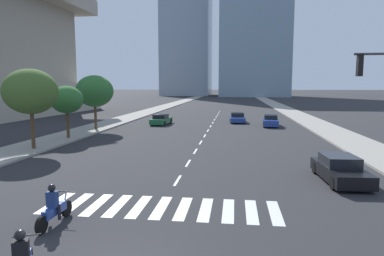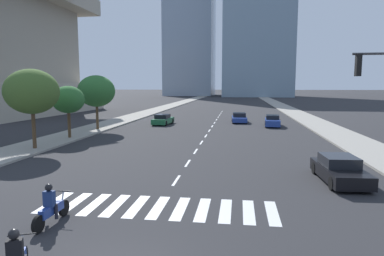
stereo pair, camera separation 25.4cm
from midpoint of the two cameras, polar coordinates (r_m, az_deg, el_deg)
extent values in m
cube|color=gray|center=(39.30, 21.82, -0.47)|extent=(4.00, 260.00, 0.15)
cube|color=gray|center=(41.26, -15.76, 0.11)|extent=(4.00, 260.00, 0.15)
cube|color=silver|center=(15.83, -22.11, -11.41)|extent=(0.45, 2.64, 0.01)
cube|color=silver|center=(15.42, -19.12, -11.77)|extent=(0.45, 2.64, 0.01)
cube|color=silver|center=(15.06, -15.98, -12.11)|extent=(0.45, 2.64, 0.01)
cube|color=silver|center=(14.74, -12.68, -12.43)|extent=(0.45, 2.64, 0.01)
cube|color=silver|center=(14.47, -9.25, -12.73)|extent=(0.45, 2.64, 0.01)
cube|color=silver|center=(14.25, -5.68, -12.98)|extent=(0.45, 2.64, 0.01)
cube|color=silver|center=(14.09, -2.01, -13.19)|extent=(0.45, 2.64, 0.01)
cube|color=silver|center=(13.98, 1.73, -13.35)|extent=(0.45, 2.64, 0.01)
cube|color=silver|center=(13.93, 5.52, -13.46)|extent=(0.45, 2.64, 0.01)
cube|color=silver|center=(13.94, 9.33, -13.51)|extent=(0.45, 2.64, 0.01)
cube|color=silver|center=(14.01, 13.11, -13.50)|extent=(0.45, 2.64, 0.01)
cube|color=silver|center=(17.99, -2.82, -8.68)|extent=(0.14, 2.00, 0.01)
cube|color=silver|center=(21.81, -0.99, -5.86)|extent=(0.14, 2.00, 0.01)
cube|color=silver|center=(25.70, 0.27, -3.88)|extent=(0.14, 2.00, 0.01)
cube|color=silver|center=(29.61, 1.20, -2.42)|extent=(0.14, 2.00, 0.01)
cube|color=silver|center=(33.54, 1.91, -1.30)|extent=(0.14, 2.00, 0.01)
cube|color=silver|center=(37.49, 2.48, -0.42)|extent=(0.14, 2.00, 0.01)
cube|color=silver|center=(41.45, 2.93, 0.30)|extent=(0.14, 2.00, 0.01)
cube|color=silver|center=(45.41, 3.31, 0.89)|extent=(0.14, 2.00, 0.01)
cube|color=silver|center=(49.38, 3.62, 1.38)|extent=(0.14, 2.00, 0.01)
cube|color=silver|center=(53.36, 3.89, 1.80)|extent=(0.14, 2.00, 0.01)
cube|color=silver|center=(57.33, 4.12, 2.17)|extent=(0.14, 2.00, 0.01)
cube|color=silver|center=(61.32, 4.32, 2.48)|extent=(0.14, 2.00, 0.01)
cube|color=silver|center=(65.30, 4.50, 2.76)|extent=(0.14, 2.00, 0.01)
cylinder|color=black|center=(14.08, -20.63, -12.39)|extent=(0.14, 0.60, 0.60)
cylinder|color=black|center=(12.83, -24.26, -14.50)|extent=(0.14, 0.60, 0.60)
cube|color=navy|center=(13.37, -22.40, -12.52)|extent=(0.27, 1.27, 0.32)
cylinder|color=#B2B2B7|center=(13.90, -20.89, -11.35)|extent=(0.07, 0.32, 0.67)
cylinder|color=black|center=(13.83, -20.85, -9.83)|extent=(0.70, 0.06, 0.04)
cube|color=navy|center=(13.16, -22.72, -10.86)|extent=(0.37, 0.25, 0.55)
sphere|color=black|center=(13.04, -22.81, -9.17)|extent=(0.26, 0.26, 0.26)
cylinder|color=black|center=(13.48, -23.05, -12.62)|extent=(0.12, 0.12, 0.55)
cylinder|color=black|center=(13.30, -21.71, -12.83)|extent=(0.12, 0.12, 0.55)
cylinder|color=#B2B2B7|center=(10.54, -26.31, -17.67)|extent=(0.18, 0.31, 0.67)
cylinder|color=black|center=(10.44, -26.38, -15.71)|extent=(0.65, 0.32, 0.04)
cube|color=black|center=(9.66, -27.25, -17.74)|extent=(0.43, 0.37, 0.55)
sphere|color=black|center=(9.50, -27.39, -15.51)|extent=(0.26, 0.26, 0.26)
cube|color=black|center=(19.20, 23.08, -6.77)|extent=(2.07, 4.54, 0.63)
cube|color=black|center=(19.29, 22.95, -4.96)|extent=(1.72, 2.08, 0.51)
cylinder|color=black|center=(18.17, 27.10, -8.26)|extent=(0.25, 0.65, 0.64)
cylinder|color=black|center=(17.59, 22.09, -8.49)|extent=(0.25, 0.65, 0.64)
cylinder|color=black|center=(20.90, 23.87, -6.16)|extent=(0.25, 0.65, 0.64)
cylinder|color=black|center=(20.40, 19.47, -6.27)|extent=(0.25, 0.65, 0.64)
cube|color=navy|center=(42.42, 12.76, 0.98)|extent=(2.00, 4.51, 0.70)
cube|color=black|center=(42.58, 12.77, 1.80)|extent=(1.63, 2.08, 0.49)
cylinder|color=black|center=(40.98, 13.88, 0.47)|extent=(0.26, 0.65, 0.64)
cylinder|color=black|center=(40.93, 11.74, 0.52)|extent=(0.26, 0.65, 0.64)
cylinder|color=black|center=(43.96, 13.69, 0.91)|extent=(0.26, 0.65, 0.64)
cylinder|color=black|center=(43.91, 11.70, 0.96)|extent=(0.26, 0.65, 0.64)
cube|color=#1E6038|center=(43.42, -5.29, 1.21)|extent=(2.12, 4.44, 0.63)
cube|color=black|center=(43.16, -5.38, 1.94)|extent=(1.71, 2.06, 0.51)
cylinder|color=black|center=(45.06, -5.69, 1.22)|extent=(0.27, 0.66, 0.64)
cylinder|color=black|center=(44.60, -3.76, 1.18)|extent=(0.27, 0.66, 0.64)
cylinder|color=black|center=(42.30, -6.90, 0.82)|extent=(0.27, 0.66, 0.64)
cylinder|color=black|center=(41.81, -4.85, 0.78)|extent=(0.27, 0.66, 0.64)
cube|color=navy|center=(46.17, 7.38, 1.50)|extent=(2.08, 4.57, 0.57)
cube|color=black|center=(46.34, 7.37, 2.20)|extent=(1.74, 2.09, 0.53)
cylinder|color=black|center=(44.71, 8.56, 1.13)|extent=(0.25, 0.65, 0.64)
cylinder|color=black|center=(44.63, 6.37, 1.16)|extent=(0.25, 0.65, 0.64)
cylinder|color=black|center=(47.74, 8.31, 1.51)|extent=(0.25, 0.65, 0.64)
cylinder|color=black|center=(47.67, 6.26, 1.53)|extent=(0.25, 0.65, 0.64)
cube|color=black|center=(15.85, 25.68, 9.39)|extent=(0.20, 0.28, 0.90)
sphere|color=red|center=(15.87, 25.74, 10.47)|extent=(0.18, 0.18, 0.18)
sphere|color=orange|center=(15.85, 25.68, 9.39)|extent=(0.18, 0.18, 0.18)
sphere|color=green|center=(15.84, 25.62, 8.30)|extent=(0.18, 0.18, 0.18)
cylinder|color=#4C3823|center=(28.54, -25.17, -0.41)|extent=(0.28, 0.28, 2.71)
ellipsoid|color=#426028|center=(28.34, -25.48, 5.49)|extent=(3.96, 3.96, 3.36)
cylinder|color=#4C3823|center=(33.26, -20.14, 0.46)|extent=(0.28, 0.28, 2.31)
ellipsoid|color=#2D662D|center=(33.09, -20.31, 4.45)|extent=(2.91, 2.91, 2.47)
cylinder|color=#4C3823|center=(38.93, -15.91, 1.69)|extent=(0.28, 0.28, 2.54)
ellipsoid|color=#2D662D|center=(38.78, -16.05, 5.92)|extent=(4.00, 4.00, 3.40)
cube|color=#8C9EB2|center=(178.11, -0.82, 17.56)|extent=(22.90, 29.96, 74.67)
camera|label=1|loc=(0.13, -90.31, -0.04)|focal=32.10mm
camera|label=2|loc=(0.13, 89.69, 0.04)|focal=32.10mm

